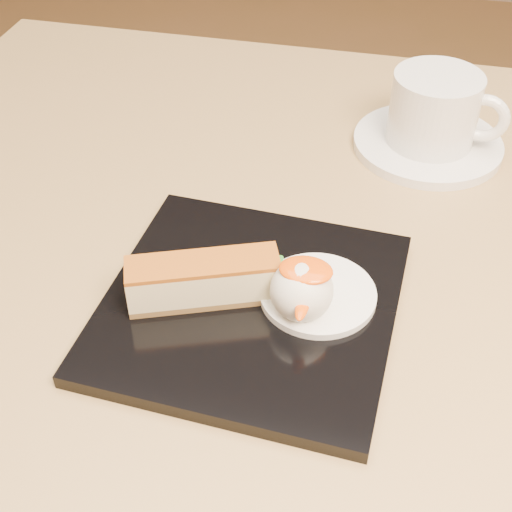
% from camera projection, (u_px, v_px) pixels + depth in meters
% --- Properties ---
extents(table, '(0.80, 0.80, 0.72)m').
position_uv_depth(table, '(238.00, 367.00, 0.71)').
color(table, black).
rests_on(table, ground).
extents(dessert_plate, '(0.23, 0.23, 0.01)m').
position_uv_depth(dessert_plate, '(250.00, 306.00, 0.55)').
color(dessert_plate, black).
rests_on(dessert_plate, table).
extents(cheesecake, '(0.12, 0.07, 0.04)m').
position_uv_depth(cheesecake, '(203.00, 280.00, 0.54)').
color(cheesecake, brown).
rests_on(cheesecake, dessert_plate).
extents(cream_smear, '(0.09, 0.09, 0.01)m').
position_uv_depth(cream_smear, '(318.00, 294.00, 0.55)').
color(cream_smear, white).
rests_on(cream_smear, dessert_plate).
extents(ice_cream_scoop, '(0.05, 0.05, 0.05)m').
position_uv_depth(ice_cream_scoop, '(302.00, 290.00, 0.52)').
color(ice_cream_scoop, white).
rests_on(ice_cream_scoop, cream_smear).
extents(mango_sauce, '(0.04, 0.03, 0.01)m').
position_uv_depth(mango_sauce, '(306.00, 270.00, 0.51)').
color(mango_sauce, '#FF5408').
rests_on(mango_sauce, ice_cream_scoop).
extents(mint_sprig, '(0.03, 0.02, 0.00)m').
position_uv_depth(mint_sprig, '(286.00, 264.00, 0.57)').
color(mint_sprig, '#2E822A').
rests_on(mint_sprig, cream_smear).
extents(saucer, '(0.15, 0.15, 0.01)m').
position_uv_depth(saucer, '(427.00, 144.00, 0.72)').
color(saucer, white).
rests_on(saucer, table).
extents(coffee_cup, '(0.12, 0.09, 0.07)m').
position_uv_depth(coffee_cup, '(437.00, 108.00, 0.70)').
color(coffee_cup, white).
rests_on(coffee_cup, saucer).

